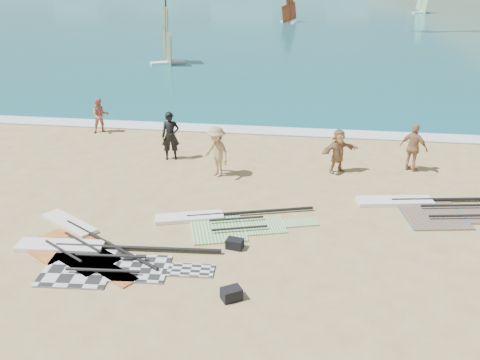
# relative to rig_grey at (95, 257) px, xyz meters

# --- Properties ---
(ground) EXTENTS (300.00, 300.00, 0.00)m
(ground) POSITION_rel_rig_grey_xyz_m (4.41, -0.25, -0.05)
(ground) COLOR tan
(ground) RESTS_ON ground
(surf_line) EXTENTS (300.00, 1.20, 0.04)m
(surf_line) POSITION_rel_rig_grey_xyz_m (4.41, 12.05, -0.05)
(surf_line) COLOR white
(surf_line) RESTS_ON ground
(rig_grey) EXTENTS (5.93, 2.39, 0.20)m
(rig_grey) POSITION_rel_rig_grey_xyz_m (0.00, 0.00, 0.00)
(rig_grey) COLOR #28282A
(rig_grey) RESTS_ON ground
(rig_green) EXTENTS (5.23, 2.86, 0.20)m
(rig_green) POSITION_rel_rig_grey_xyz_m (3.17, 2.56, -0.00)
(rig_green) COLOR green
(rig_green) RESTS_ON ground
(rig_orange) EXTENTS (6.14, 2.85, 0.20)m
(rig_orange) POSITION_rel_rig_grey_xyz_m (10.01, 4.53, 0.00)
(rig_orange) COLOR #D84810
(rig_orange) RESTS_ON ground
(rig_red) EXTENTS (4.58, 3.92, 0.20)m
(rig_red) POSITION_rel_rig_grey_xyz_m (-0.91, 0.85, -0.00)
(rig_red) COLOR #B81F3B
(rig_red) RESTS_ON ground
(gear_bag_near) EXTENTS (0.60, 0.56, 0.31)m
(gear_bag_near) POSITION_rel_rig_grey_xyz_m (4.05, -1.34, 0.10)
(gear_bag_near) COLOR black
(gear_bag_near) RESTS_ON ground
(gear_bag_far) EXTENTS (0.53, 0.41, 0.28)m
(gear_bag_far) POSITION_rel_rig_grey_xyz_m (3.77, 1.10, 0.09)
(gear_bag_far) COLOR black
(gear_bag_far) RESTS_ON ground
(person_wetsuit) EXTENTS (0.82, 0.64, 1.98)m
(person_wetsuit) POSITION_rel_rig_grey_xyz_m (0.15, 7.86, 0.94)
(person_wetsuit) COLOR black
(person_wetsuit) RESTS_ON ground
(beachgoer_left) EXTENTS (1.00, 0.93, 1.64)m
(beachgoer_left) POSITION_rel_rig_grey_xyz_m (-4.00, 10.83, 0.77)
(beachgoer_left) COLOR #B76E5D
(beachgoer_left) RESTS_ON ground
(beachgoer_mid) EXTENTS (1.41, 1.39, 1.94)m
(beachgoer_mid) POSITION_rel_rig_grey_xyz_m (2.31, 6.37, 0.92)
(beachgoer_mid) COLOR tan
(beachgoer_mid) RESTS_ON ground
(beachgoer_back) EXTENTS (1.17, 1.00, 1.88)m
(beachgoer_back) POSITION_rel_rig_grey_xyz_m (9.72, 7.91, 0.89)
(beachgoer_back) COLOR #AB7955
(beachgoer_back) RESTS_ON ground
(beachgoer_right) EXTENTS (1.62, 1.28, 1.72)m
(beachgoer_right) POSITION_rel_rig_grey_xyz_m (6.85, 7.38, 0.81)
(beachgoer_right) COLOR #A1764E
(beachgoer_right) RESTS_ON ground
(windsurfer_left) EXTENTS (2.69, 2.90, 4.80)m
(windsurfer_left) POSITION_rel_rig_grey_xyz_m (-5.25, 27.53, 1.32)
(windsurfer_left) COLOR white
(windsurfer_left) RESTS_ON ground
(windsurfer_centre) EXTENTS (2.11, 2.13, 4.01)m
(windsurfer_centre) POSITION_rel_rig_grey_xyz_m (2.49, 54.50, 1.15)
(windsurfer_centre) COLOR white
(windsurfer_centre) RESTS_ON ground
(windsurfer_right) EXTENTS (2.51, 2.79, 4.41)m
(windsurfer_right) POSITION_rel_rig_grey_xyz_m (20.07, 67.56, 1.24)
(windsurfer_right) COLOR white
(windsurfer_right) RESTS_ON ground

